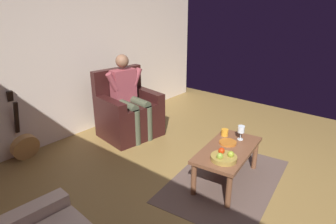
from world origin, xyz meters
The scene contains 11 objects.
ground_plane centered at (0.00, 0.00, 0.00)m, with size 6.34×6.34×0.00m, color olive.
wall_back centered at (0.00, -2.66, 1.37)m, with size 5.68×0.06×2.73m, color beige.
rug centered at (-0.25, -0.14, 0.00)m, with size 1.69×1.10×0.01m, color brown.
armchair centered at (-0.40, -1.96, 0.36)m, with size 0.93×0.84×1.03m.
person_seated centered at (-0.39, -1.92, 0.68)m, with size 0.64×0.65×1.27m.
coffee_table centered at (-0.25, -0.14, 0.36)m, with size 1.05×0.62×0.43m.
guitar centered at (1.02, -2.46, 0.21)m, with size 0.36×0.29×0.94m.
wine_glass_near centered at (-0.54, -0.13, 0.55)m, with size 0.08×0.08×0.18m.
fruit_bowl centered at (0.02, -0.04, 0.46)m, with size 0.28×0.28×0.11m.
decorative_dish centered at (-0.35, -0.20, 0.44)m, with size 0.20×0.20×0.02m, color #B16221.
candle_jar centered at (-0.52, -0.34, 0.47)m, with size 0.09×0.09×0.09m, color orange.
Camera 1 is at (2.49, 1.24, 2.01)m, focal length 31.40 mm.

